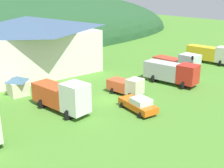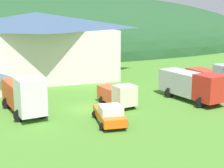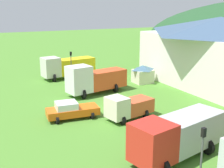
# 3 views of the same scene
# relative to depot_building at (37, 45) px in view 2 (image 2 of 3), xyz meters

# --- Properties ---
(ground_plane) EXTENTS (200.00, 200.00, 0.00)m
(ground_plane) POSITION_rel_depot_building_xyz_m (2.52, -16.68, -4.65)
(ground_plane) COLOR #4C842D
(forested_hill_backdrop) EXTENTS (130.31, 60.00, 27.45)m
(forested_hill_backdrop) POSITION_rel_depot_building_xyz_m (2.52, 39.28, -4.65)
(forested_hill_backdrop) COLOR #234C28
(forested_hill_backdrop) RESTS_ON ground
(depot_building) EXTENTS (21.46, 12.94, 9.02)m
(depot_building) POSITION_rel_depot_building_xyz_m (0.00, 0.00, 0.00)
(depot_building) COLOR white
(depot_building) RESTS_ON ground
(play_shed_cream) EXTENTS (2.39, 2.64, 2.47)m
(play_shed_cream) POSITION_rel_depot_building_xyz_m (-5.24, -8.31, -3.38)
(play_shed_cream) COLOR beige
(play_shed_cream) RESTS_ON ground
(heavy_rig_white) EXTENTS (3.83, 7.88, 3.68)m
(heavy_rig_white) POSITION_rel_depot_building_xyz_m (-3.25, -16.48, -2.80)
(heavy_rig_white) COLOR white
(heavy_rig_white) RESTS_ON ground
(light_truck_cream) EXTENTS (2.97, 4.98, 2.34)m
(light_truck_cream) POSITION_rel_depot_building_xyz_m (5.69, -16.84, -3.46)
(light_truck_cream) COLOR beige
(light_truck_cream) RESTS_ON ground
(crane_truck_red) EXTENTS (4.14, 8.05, 3.16)m
(crane_truck_red) POSITION_rel_depot_building_xyz_m (13.68, -17.41, -2.89)
(crane_truck_red) COLOR red
(crane_truck_red) RESTS_ON ground
(tow_truck_silver) EXTENTS (3.60, 7.89, 3.36)m
(tow_truck_silver) POSITION_rel_depot_building_xyz_m (18.77, -14.57, -2.98)
(tow_truck_silver) COLOR silver
(tow_truck_silver) RESTS_ON ground
(service_pickup_orange) EXTENTS (2.65, 5.05, 1.66)m
(service_pickup_orange) POSITION_rel_depot_building_xyz_m (3.26, -21.57, -3.82)
(service_pickup_orange) COLOR orange
(service_pickup_orange) RESTS_ON ground
(traffic_cone_near_pickup) EXTENTS (0.36, 0.36, 0.55)m
(traffic_cone_near_pickup) POSITION_rel_depot_building_xyz_m (8.76, -14.06, -4.65)
(traffic_cone_near_pickup) COLOR orange
(traffic_cone_near_pickup) RESTS_ON ground
(traffic_cone_mid_row) EXTENTS (0.36, 0.36, 0.62)m
(traffic_cone_mid_row) POSITION_rel_depot_building_xyz_m (3.58, -19.36, -4.65)
(traffic_cone_mid_row) COLOR orange
(traffic_cone_mid_row) RESTS_ON ground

